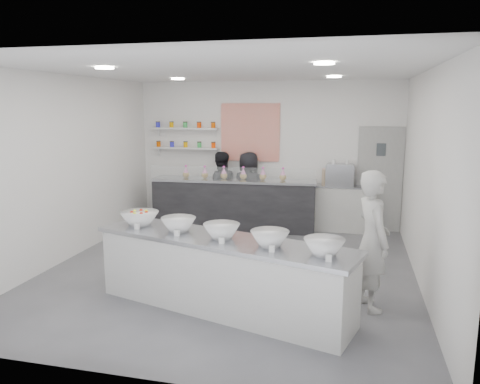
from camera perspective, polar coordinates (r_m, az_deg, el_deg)
name	(u,v)px	position (r m, az deg, el deg)	size (l,w,h in m)	color
floor	(230,270)	(7.31, -1.22, -9.55)	(6.00, 6.00, 0.00)	#515156
ceiling	(229,70)	(6.88, -1.32, 14.63)	(6.00, 6.00, 0.00)	white
back_wall	(266,154)	(9.84, 3.25, 4.63)	(5.50, 5.50, 0.00)	white
left_wall	(66,168)	(8.09, -20.47, 2.71)	(6.00, 6.00, 0.00)	white
right_wall	(427,181)	(6.78, 21.82, 1.22)	(6.00, 6.00, 0.00)	white
back_door	(379,180)	(9.72, 16.64, 1.46)	(0.88, 0.04, 2.10)	#959592
pattern_panel	(250,132)	(9.85, 1.23, 7.28)	(1.25, 0.03, 1.20)	red
jar_shelf_lower	(186,148)	(10.20, -6.60, 5.35)	(1.45, 0.22, 0.04)	silver
jar_shelf_upper	(186,128)	(10.17, -6.65, 7.71)	(1.45, 0.22, 0.04)	silver
preserve_jars	(185,135)	(10.16, -6.67, 6.91)	(1.45, 0.10, 0.56)	#DF5500
downlight_0	(105,68)	(6.48, -16.18, 14.31)	(0.24, 0.24, 0.02)	white
downlight_1	(324,64)	(5.66, 10.23, 15.16)	(0.24, 0.24, 0.02)	white
downlight_2	(178,79)	(8.83, -7.59, 13.50)	(0.24, 0.24, 0.02)	white
downlight_3	(334,77)	(8.25, 11.40, 13.61)	(0.24, 0.24, 0.02)	white
prep_counter	(222,274)	(5.85, -2.22, -9.97)	(3.37, 0.77, 0.92)	silver
back_bar	(234,204)	(9.57, -0.78, -1.49)	(3.34, 0.61, 1.03)	black
sneeze_guard	(231,174)	(9.17, -1.14, 2.17)	(3.29, 0.01, 0.28)	white
espresso_ledge	(340,208)	(9.63, 12.05, -1.96)	(1.25, 0.40, 0.93)	silver
espresso_machine	(340,175)	(9.51, 12.09, 2.01)	(0.55, 0.38, 0.42)	#93969E
cup_stacks	(327,177)	(9.53, 10.56, 1.81)	(0.24, 0.24, 0.33)	tan
prep_bowls	(222,231)	(5.68, -2.26, -4.78)	(3.05, 0.55, 0.18)	white
label_cards	(222,249)	(5.17, -2.24, -6.95)	(2.66, 0.04, 0.07)	white
cookie_bags	(234,173)	(9.45, -0.79, 2.35)	(2.14, 0.14, 0.26)	pink
woman_prep	(372,241)	(5.99, 15.84, -5.72)	(0.64, 0.42, 1.75)	#BBBAB4
staff_left	(220,189)	(9.84, -2.41, 0.42)	(0.76, 0.59, 1.56)	black
staff_right	(248,190)	(9.69, 1.04, 0.30)	(0.77, 0.50, 1.58)	black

